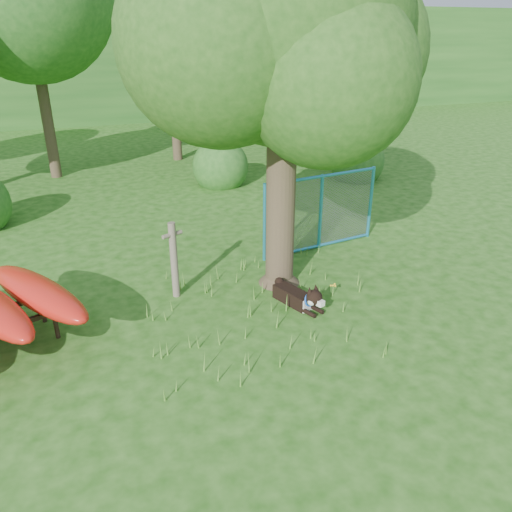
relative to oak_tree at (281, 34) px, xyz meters
name	(u,v)px	position (x,y,z in m)	size (l,w,h in m)	color
ground	(271,343)	(-0.94, -1.94, -4.56)	(80.00, 80.00, 0.00)	#1C4D0F
oak_tree	(281,34)	(0.00, 0.00, 0.00)	(5.57, 4.90, 6.83)	#3C2F20
wooden_post	(174,258)	(-2.01, 0.16, -3.77)	(0.40, 0.22, 1.48)	brown
husky_dog	(300,297)	(-0.01, -1.07, -4.36)	(0.61, 1.24, 0.56)	black
fence_section	(321,212)	(1.60, 1.24, -3.68)	(2.96, 0.46, 2.90)	teal
wildflower_clump	(333,286)	(0.76, -0.92, -4.36)	(0.12, 0.10, 0.25)	#568F2E
bg_tree_c	(171,46)	(0.56, 11.06, -0.45)	(4.00, 4.00, 6.12)	#3C2F20
bg_tree_d	(283,15)	(4.06, 9.06, 0.53)	(4.80, 4.80, 7.50)	#3C2F20
bg_tree_e	(320,14)	(7.06, 12.06, 0.68)	(4.60, 4.60, 7.55)	#3C2F20
shrub_right	(356,179)	(5.56, 6.06, -4.56)	(1.80, 1.80, 1.80)	#235A1D
shrub_mid	(221,185)	(1.06, 7.06, -4.56)	(1.80, 1.80, 1.80)	#235A1D
wooded_hillside	(95,60)	(-0.94, 26.06, -1.56)	(80.00, 12.00, 6.00)	#235A1D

